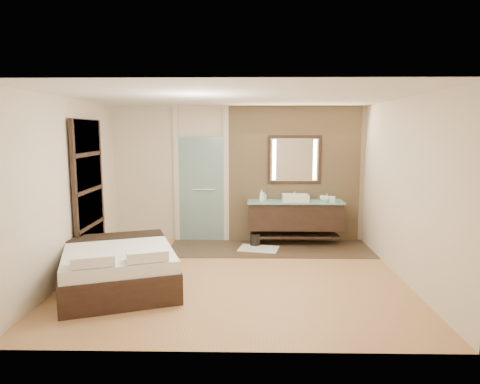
{
  "coord_description": "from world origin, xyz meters",
  "views": [
    {
      "loc": [
        0.18,
        -6.29,
        2.21
      ],
      "look_at": [
        0.05,
        0.6,
        1.23
      ],
      "focal_mm": 32.0,
      "sensor_mm": 36.0,
      "label": 1
    }
  ],
  "objects_px": {
    "mirror_unit": "(294,160)",
    "bed": "(119,267)",
    "vanity": "(295,215)",
    "waste_bin": "(255,240)"
  },
  "relations": [
    {
      "from": "vanity",
      "to": "bed",
      "type": "distance_m",
      "value": 3.65
    },
    {
      "from": "vanity",
      "to": "waste_bin",
      "type": "height_order",
      "value": "vanity"
    },
    {
      "from": "bed",
      "to": "waste_bin",
      "type": "bearing_deg",
      "value": 28.95
    },
    {
      "from": "mirror_unit",
      "to": "waste_bin",
      "type": "distance_m",
      "value": 1.76
    },
    {
      "from": "mirror_unit",
      "to": "bed",
      "type": "relative_size",
      "value": 0.47
    },
    {
      "from": "mirror_unit",
      "to": "bed",
      "type": "height_order",
      "value": "mirror_unit"
    },
    {
      "from": "mirror_unit",
      "to": "bed",
      "type": "xyz_separation_m",
      "value": [
        -2.75,
        -2.63,
        -1.35
      ]
    },
    {
      "from": "vanity",
      "to": "mirror_unit",
      "type": "bearing_deg",
      "value": 90.0
    },
    {
      "from": "vanity",
      "to": "bed",
      "type": "bearing_deg",
      "value": -138.98
    },
    {
      "from": "mirror_unit",
      "to": "bed",
      "type": "bearing_deg",
      "value": -136.27
    }
  ]
}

